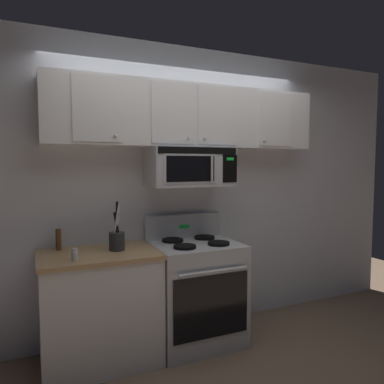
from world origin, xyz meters
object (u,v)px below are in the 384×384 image
utensil_crock_charcoal (117,239)px  salt_shaker (75,255)px  pepper_mill (59,240)px  over_range_microwave (190,167)px  stove_range (195,290)px

utensil_crock_charcoal → salt_shaker: 0.41m
pepper_mill → over_range_microwave: bearing=-4.9°
salt_shaker → pepper_mill: size_ratio=0.53×
over_range_microwave → stove_range: bearing=-89.9°
salt_shaker → over_range_microwave: bearing=16.2°
over_range_microwave → salt_shaker: (-1.04, -0.30, -0.63)m
utensil_crock_charcoal → salt_shaker: size_ratio=4.35×
over_range_microwave → pepper_mill: size_ratio=4.41×
salt_shaker → pepper_mill: 0.41m
utensil_crock_charcoal → stove_range: bearing=-1.2°
stove_range → utensil_crock_charcoal: 0.87m
over_range_microwave → pepper_mill: (-1.12, 0.10, -0.59)m
over_range_microwave → salt_shaker: size_ratio=8.29×
stove_range → over_range_microwave: bearing=90.1°
stove_range → salt_shaker: (-1.04, -0.19, 0.48)m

